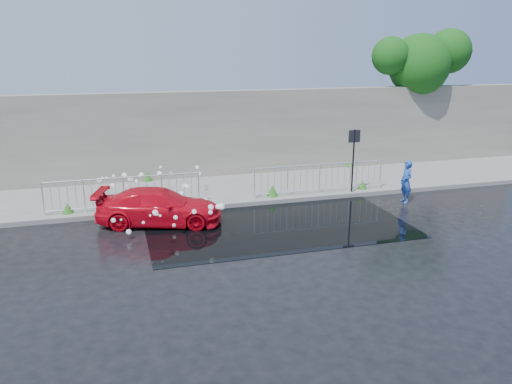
# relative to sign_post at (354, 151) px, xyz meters

# --- Properties ---
(ground) EXTENTS (90.00, 90.00, 0.00)m
(ground) POSITION_rel_sign_post_xyz_m (-4.20, -3.10, -1.72)
(ground) COLOR black
(ground) RESTS_ON ground
(pavement) EXTENTS (30.00, 4.00, 0.15)m
(pavement) POSITION_rel_sign_post_xyz_m (-4.20, 1.90, -1.65)
(pavement) COLOR slate
(pavement) RESTS_ON ground
(curb) EXTENTS (30.00, 0.25, 0.16)m
(curb) POSITION_rel_sign_post_xyz_m (-4.20, -0.10, -1.64)
(curb) COLOR slate
(curb) RESTS_ON ground
(retaining_wall) EXTENTS (30.00, 0.60, 3.50)m
(retaining_wall) POSITION_rel_sign_post_xyz_m (-4.20, 4.10, 0.18)
(retaining_wall) COLOR #6C665B
(retaining_wall) RESTS_ON pavement
(puddle) EXTENTS (8.00, 5.00, 0.01)m
(puddle) POSITION_rel_sign_post_xyz_m (-3.70, -2.10, -1.72)
(puddle) COLOR black
(puddle) RESTS_ON ground
(sign_post) EXTENTS (0.45, 0.06, 2.50)m
(sign_post) POSITION_rel_sign_post_xyz_m (0.00, 0.00, 0.00)
(sign_post) COLOR black
(sign_post) RESTS_ON ground
(tree) EXTENTS (4.88, 2.80, 6.22)m
(tree) POSITION_rel_sign_post_xyz_m (5.46, 4.31, 3.04)
(tree) COLOR #332114
(tree) RESTS_ON ground
(railing_left) EXTENTS (5.05, 0.05, 1.10)m
(railing_left) POSITION_rel_sign_post_xyz_m (-8.20, 0.25, -0.99)
(railing_left) COLOR silver
(railing_left) RESTS_ON pavement
(railing_right) EXTENTS (5.05, 0.05, 1.10)m
(railing_right) POSITION_rel_sign_post_xyz_m (-1.20, 0.25, -0.99)
(railing_right) COLOR silver
(railing_right) RESTS_ON pavement
(weeds) EXTENTS (12.17, 3.93, 0.41)m
(weeds) POSITION_rel_sign_post_xyz_m (-4.50, 1.34, -1.40)
(weeds) COLOR #205316
(weeds) RESTS_ON pavement
(water_spray) EXTENTS (3.68, 5.49, 1.02)m
(water_spray) POSITION_rel_sign_post_xyz_m (-7.10, -0.24, -1.00)
(water_spray) COLOR white
(water_spray) RESTS_ON ground
(red_car) EXTENTS (4.13, 2.53, 1.12)m
(red_car) POSITION_rel_sign_post_xyz_m (-7.19, -1.16, -1.16)
(red_car) COLOR red
(red_car) RESTS_ON ground
(person) EXTENTS (0.38, 0.56, 1.52)m
(person) POSITION_rel_sign_post_xyz_m (1.48, -1.26, -0.97)
(person) COLOR #224AAA
(person) RESTS_ON ground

